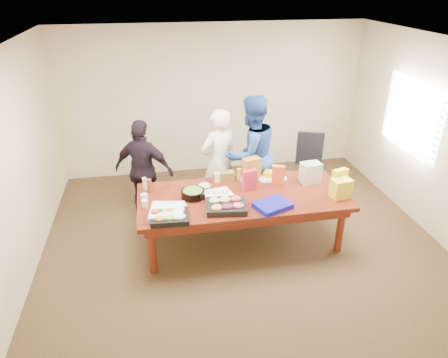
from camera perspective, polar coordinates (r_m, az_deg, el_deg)
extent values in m
cube|color=#47301E|center=(5.87, 2.49, -8.77)|extent=(5.50, 5.00, 0.02)
cube|color=white|center=(4.83, 3.15, 18.49)|extent=(5.50, 5.00, 0.02)
cube|color=beige|center=(7.52, -1.55, 10.94)|extent=(5.50, 0.04, 2.70)
cube|color=beige|center=(3.17, 13.24, -14.45)|extent=(5.50, 0.04, 2.70)
cube|color=beige|center=(5.34, -27.34, 1.00)|extent=(0.04, 5.00, 2.70)
cube|color=beige|center=(6.38, 27.71, 4.87)|extent=(0.04, 5.00, 2.70)
cube|color=white|center=(6.77, 24.86, 7.98)|extent=(0.03, 1.40, 1.10)
cube|color=beige|center=(6.75, 24.57, 7.98)|extent=(0.04, 1.36, 1.00)
cube|color=#4C1C0F|center=(5.66, 2.56, -5.60)|extent=(2.80, 1.20, 0.75)
cube|color=black|center=(6.88, 12.31, 1.38)|extent=(0.68, 0.68, 1.04)
imported|color=white|center=(6.20, -0.71, 2.37)|extent=(0.72, 0.60, 1.68)
imported|color=#264A98|center=(6.27, 3.78, 3.45)|extent=(1.10, 0.99, 1.85)
imported|color=black|center=(6.18, -11.19, 1.18)|extent=(1.00, 0.73, 1.57)
cube|color=black|center=(4.96, -7.60, -5.35)|extent=(0.47, 0.38, 0.07)
cube|color=black|center=(5.13, 0.32, -3.87)|extent=(0.55, 0.45, 0.08)
cube|color=white|center=(5.40, -0.85, -2.25)|extent=(0.41, 0.34, 0.06)
cylinder|color=black|center=(5.41, -4.39, -2.07)|extent=(0.37, 0.37, 0.10)
cube|color=#110F9A|center=(5.20, 6.85, -3.70)|extent=(0.53, 0.47, 0.07)
cube|color=red|center=(5.56, 3.58, -0.13)|extent=(0.21, 0.13, 0.29)
cube|color=#D1DE1E|center=(5.68, 15.89, -0.25)|extent=(0.24, 0.15, 0.34)
cube|color=#E6582A|center=(5.75, 7.63, 0.58)|extent=(0.19, 0.13, 0.28)
cylinder|color=silver|center=(5.78, -0.95, 0.22)|extent=(0.09, 0.09, 0.14)
cylinder|color=gold|center=(5.82, 2.13, 0.64)|extent=(0.08, 0.08, 0.18)
cylinder|color=brown|center=(5.59, -10.45, -0.95)|extent=(0.06, 0.06, 0.19)
cylinder|color=beige|center=(5.68, -11.09, -0.64)|extent=(0.06, 0.06, 0.17)
cube|color=yellow|center=(5.96, 6.88, 0.62)|extent=(0.29, 0.26, 0.08)
cube|color=brown|center=(5.84, -0.04, 0.44)|extent=(0.31, 0.14, 0.12)
cube|color=#9B6124|center=(5.85, 3.88, 1.49)|extent=(0.28, 0.21, 0.32)
cylinder|color=#AF3914|center=(4.99, -9.65, -5.00)|extent=(0.11, 0.11, 0.12)
cylinder|color=white|center=(5.26, -11.11, -3.42)|extent=(0.08, 0.08, 0.10)
cylinder|color=silver|center=(5.36, -11.13, -2.70)|extent=(0.09, 0.09, 0.12)
cube|color=white|center=(5.06, -7.79, -4.86)|extent=(0.48, 0.48, 0.05)
cube|color=white|center=(5.02, -8.02, -4.47)|extent=(0.47, 0.47, 0.05)
cylinder|color=silver|center=(5.95, 7.63, 0.11)|extent=(0.28, 0.28, 0.01)
cylinder|color=silver|center=(5.90, 6.05, -0.03)|extent=(0.31, 0.31, 0.02)
cylinder|color=beige|center=(5.79, 3.14, -0.16)|extent=(0.17, 0.17, 0.07)
cylinder|color=beige|center=(5.60, -2.75, -1.16)|extent=(0.17, 0.17, 0.07)
cube|color=silver|center=(5.88, 12.05, 0.89)|extent=(0.29, 0.22, 0.29)
cube|color=yellow|center=(5.58, 16.12, -1.26)|extent=(0.29, 0.22, 0.26)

